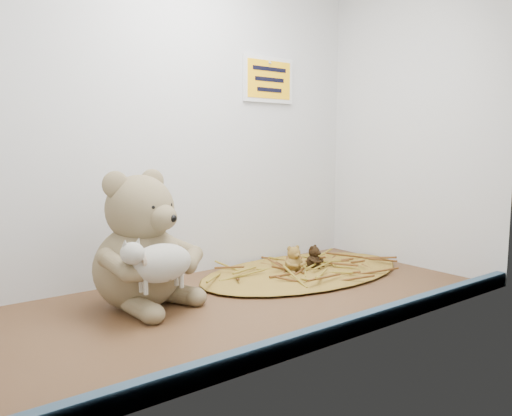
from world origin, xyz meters
TOP-DOWN VIEW (x-y plane):
  - alcove_shell at (0.00, 9.00)cm, footprint 120.40×60.20cm
  - front_rail at (0.00, -28.80)cm, footprint 119.28×2.20cm
  - straw_bed at (27.97, 10.78)cm, footprint 64.19×37.27cm
  - main_teddy at (-20.42, 11.76)cm, footprint 31.88×32.67cm
  - toy_lamb at (-20.42, 0.92)cm, footprint 17.26×10.54cm
  - mini_teddy_tan at (24.10, 10.69)cm, footprint 6.73×7.01cm
  - mini_teddy_brown at (31.84, 10.87)cm, footprint 6.91×7.07cm
  - wall_sign at (30.00, 29.40)cm, footprint 16.00×1.20cm

SIDE VIEW (x-z plane):
  - straw_bed at x=27.97cm, z-range 0.00..1.24cm
  - front_rail at x=0.00cm, z-range 0.00..3.60cm
  - mini_teddy_brown at x=31.84cm, z-range 1.24..7.76cm
  - mini_teddy_tan at x=24.10cm, z-range 1.24..8.61cm
  - toy_lamb at x=-20.42cm, z-range 6.12..17.27cm
  - main_teddy at x=-20.42cm, z-range 0.00..30.22cm
  - alcove_shell at x=0.00cm, z-range -0.20..90.20cm
  - wall_sign at x=30.00cm, z-range 49.50..60.50cm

